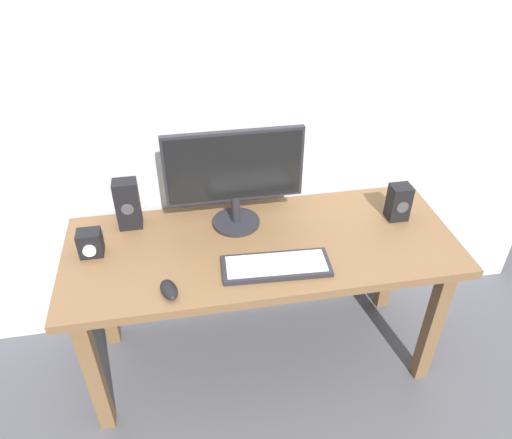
{
  "coord_description": "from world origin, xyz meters",
  "views": [
    {
      "loc": [
        -0.29,
        -1.49,
        1.92
      ],
      "look_at": [
        -0.03,
        0.0,
        0.82
      ],
      "focal_mm": 33.9,
      "sensor_mm": 36.0,
      "label": 1
    }
  ],
  "objects_px": {
    "speaker_right": "(399,202)",
    "keyboard_primary": "(276,266)",
    "monitor": "(234,174)",
    "mouse": "(169,290)",
    "speaker_left": "(128,204)",
    "audio_controller": "(90,243)",
    "desk": "(262,260)"
  },
  "relations": [
    {
      "from": "speaker_right",
      "to": "desk",
      "type": "bearing_deg",
      "value": -173.24
    },
    {
      "from": "speaker_left",
      "to": "audio_controller",
      "type": "distance_m",
      "value": 0.22
    },
    {
      "from": "mouse",
      "to": "speaker_left",
      "type": "xyz_separation_m",
      "value": [
        -0.14,
        0.43,
        0.09
      ]
    },
    {
      "from": "desk",
      "to": "keyboard_primary",
      "type": "xyz_separation_m",
      "value": [
        0.02,
        -0.16,
        0.1
      ]
    },
    {
      "from": "desk",
      "to": "audio_controller",
      "type": "distance_m",
      "value": 0.68
    },
    {
      "from": "speaker_right",
      "to": "speaker_left",
      "type": "bearing_deg",
      "value": 172.8
    },
    {
      "from": "keyboard_primary",
      "to": "mouse",
      "type": "relative_size",
      "value": 3.86
    },
    {
      "from": "monitor",
      "to": "mouse",
      "type": "height_order",
      "value": "monitor"
    },
    {
      "from": "desk",
      "to": "speaker_right",
      "type": "xyz_separation_m",
      "value": [
        0.6,
        0.07,
        0.17
      ]
    },
    {
      "from": "speaker_left",
      "to": "audio_controller",
      "type": "height_order",
      "value": "speaker_left"
    },
    {
      "from": "mouse",
      "to": "audio_controller",
      "type": "xyz_separation_m",
      "value": [
        -0.29,
        0.27,
        0.04
      ]
    },
    {
      "from": "mouse",
      "to": "speaker_left",
      "type": "height_order",
      "value": "speaker_left"
    },
    {
      "from": "desk",
      "to": "mouse",
      "type": "xyz_separation_m",
      "value": [
        -0.38,
        -0.22,
        0.11
      ]
    },
    {
      "from": "speaker_right",
      "to": "speaker_left",
      "type": "relative_size",
      "value": 0.73
    },
    {
      "from": "speaker_right",
      "to": "keyboard_primary",
      "type": "bearing_deg",
      "value": -158.38
    },
    {
      "from": "mouse",
      "to": "speaker_right",
      "type": "relative_size",
      "value": 0.68
    },
    {
      "from": "monitor",
      "to": "audio_controller",
      "type": "bearing_deg",
      "value": -169.46
    },
    {
      "from": "keyboard_primary",
      "to": "speaker_left",
      "type": "xyz_separation_m",
      "value": [
        -0.54,
        0.37,
        0.1
      ]
    },
    {
      "from": "audio_controller",
      "to": "speaker_right",
      "type": "bearing_deg",
      "value": 0.96
    },
    {
      "from": "mouse",
      "to": "speaker_left",
      "type": "bearing_deg",
      "value": 94.01
    },
    {
      "from": "monitor",
      "to": "keyboard_primary",
      "type": "xyz_separation_m",
      "value": [
        0.11,
        -0.32,
        -0.23
      ]
    },
    {
      "from": "keyboard_primary",
      "to": "audio_controller",
      "type": "bearing_deg",
      "value": 163.23
    },
    {
      "from": "desk",
      "to": "keyboard_primary",
      "type": "relative_size",
      "value": 3.79
    },
    {
      "from": "speaker_left",
      "to": "mouse",
      "type": "bearing_deg",
      "value": -71.66
    },
    {
      "from": "speaker_right",
      "to": "speaker_left",
      "type": "xyz_separation_m",
      "value": [
        -1.12,
        0.14,
        0.03
      ]
    },
    {
      "from": "desk",
      "to": "monitor",
      "type": "xyz_separation_m",
      "value": [
        -0.08,
        0.16,
        0.33
      ]
    },
    {
      "from": "monitor",
      "to": "speaker_left",
      "type": "bearing_deg",
      "value": 172.85
    },
    {
      "from": "speaker_left",
      "to": "audio_controller",
      "type": "xyz_separation_m",
      "value": [
        -0.14,
        -0.16,
        -0.06
      ]
    },
    {
      "from": "mouse",
      "to": "speaker_right",
      "type": "xyz_separation_m",
      "value": [
        0.98,
        0.29,
        0.06
      ]
    },
    {
      "from": "keyboard_primary",
      "to": "monitor",
      "type": "bearing_deg",
      "value": 108.81
    },
    {
      "from": "speaker_left",
      "to": "audio_controller",
      "type": "bearing_deg",
      "value": -131.51
    },
    {
      "from": "monitor",
      "to": "speaker_left",
      "type": "distance_m",
      "value": 0.46
    }
  ]
}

